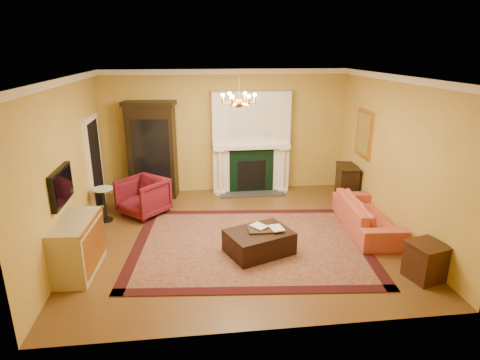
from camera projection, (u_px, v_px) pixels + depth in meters
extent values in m
cube|color=brown|center=(239.00, 236.00, 7.76)|extent=(6.00, 5.50, 0.02)
cube|color=silver|center=(239.00, 76.00, 6.82)|extent=(6.00, 5.50, 0.02)
cube|color=gold|center=(226.00, 132.00, 9.90)|extent=(6.00, 0.02, 3.00)
cube|color=gold|center=(266.00, 224.00, 4.69)|extent=(6.00, 0.02, 3.00)
cube|color=gold|center=(67.00, 167.00, 6.95)|extent=(0.02, 5.50, 3.00)
cube|color=gold|center=(396.00, 156.00, 7.63)|extent=(0.02, 5.50, 3.00)
cube|color=white|center=(251.00, 142.00, 9.88)|extent=(1.90, 0.32, 2.50)
cube|color=silver|center=(252.00, 119.00, 9.53)|extent=(1.10, 0.01, 0.80)
cube|color=black|center=(252.00, 172.00, 9.94)|extent=(1.10, 0.02, 1.10)
cube|color=black|center=(252.00, 175.00, 9.97)|extent=(0.70, 0.02, 0.75)
cube|color=#333333|center=(252.00, 193.00, 9.99)|extent=(1.60, 0.50, 0.04)
cube|color=white|center=(251.00, 146.00, 9.85)|extent=(1.90, 0.44, 0.10)
cylinder|color=white|center=(220.00, 171.00, 9.83)|extent=(0.14, 0.14, 1.18)
cylinder|color=white|center=(282.00, 169.00, 10.01)|extent=(0.14, 0.14, 1.18)
cube|color=white|center=(225.00, 72.00, 9.40)|extent=(6.00, 0.08, 0.12)
cube|color=white|center=(58.00, 82.00, 6.51)|extent=(0.08, 5.50, 0.12)
cube|color=white|center=(403.00, 79.00, 7.18)|extent=(0.08, 5.50, 0.12)
cube|color=white|center=(95.00, 165.00, 8.70)|extent=(0.08, 1.05, 2.10)
cube|color=black|center=(96.00, 166.00, 8.71)|extent=(0.02, 0.85, 1.95)
cube|color=black|center=(61.00, 186.00, 6.44)|extent=(0.08, 0.95, 0.58)
cube|color=black|center=(64.00, 186.00, 6.44)|extent=(0.01, 0.85, 0.48)
cube|color=gold|center=(364.00, 134.00, 8.90)|extent=(0.05, 0.76, 1.05)
cube|color=white|center=(363.00, 134.00, 8.90)|extent=(0.01, 0.62, 0.90)
cylinder|color=gold|center=(239.00, 89.00, 6.89)|extent=(0.03, 0.03, 0.40)
sphere|color=gold|center=(239.00, 103.00, 6.97)|extent=(0.16, 0.16, 0.16)
sphere|color=#FFE5B2|center=(255.00, 95.00, 6.95)|extent=(0.07, 0.07, 0.07)
sphere|color=#FFE5B2|center=(245.00, 93.00, 7.17)|extent=(0.07, 0.07, 0.07)
sphere|color=#FFE5B2|center=(229.00, 94.00, 7.13)|extent=(0.07, 0.07, 0.07)
sphere|color=#FFE5B2|center=(223.00, 95.00, 6.89)|extent=(0.07, 0.07, 0.07)
sphere|color=#FFE5B2|center=(232.00, 97.00, 6.68)|extent=(0.07, 0.07, 0.07)
sphere|color=#FFE5B2|center=(249.00, 97.00, 6.71)|extent=(0.07, 0.07, 0.07)
cube|color=#4F1120|center=(250.00, 244.00, 7.43)|extent=(4.58, 3.61, 0.02)
cube|color=black|center=(152.00, 152.00, 9.56)|extent=(1.16, 0.64, 2.21)
imported|color=maroon|center=(143.00, 195.00, 8.64)|extent=(1.19, 1.19, 0.89)
cylinder|color=black|center=(106.00, 220.00, 8.45)|extent=(0.28, 0.28, 0.04)
cylinder|color=black|center=(104.00, 204.00, 8.34)|extent=(0.06, 0.06, 0.65)
cylinder|color=white|center=(103.00, 189.00, 8.24)|extent=(0.41, 0.41, 0.03)
cube|color=#C1B08D|center=(77.00, 246.00, 6.41)|extent=(0.63, 1.22, 0.89)
imported|color=#C7423F|center=(367.00, 210.00, 7.91)|extent=(0.78, 2.15, 0.83)
cube|color=#3B1B10|center=(426.00, 262.00, 6.25)|extent=(0.60, 0.60, 0.57)
cube|color=black|center=(347.00, 183.00, 9.53)|extent=(0.53, 0.79, 0.81)
cube|color=black|center=(259.00, 242.00, 7.05)|extent=(1.29, 1.13, 0.40)
cube|color=black|center=(261.00, 229.00, 7.03)|extent=(0.46, 0.36, 0.03)
imported|color=gray|center=(255.00, 221.00, 6.98)|extent=(0.19, 0.15, 0.29)
imported|color=gray|center=(271.00, 222.00, 6.94)|extent=(0.22, 0.06, 0.29)
cylinder|color=gray|center=(227.00, 143.00, 9.75)|extent=(0.12, 0.12, 0.09)
cone|color=#103E14|center=(227.00, 133.00, 9.68)|extent=(0.17, 0.17, 0.36)
cylinder|color=gray|center=(281.00, 141.00, 9.90)|extent=(0.10, 0.10, 0.08)
cone|color=#103E14|center=(281.00, 134.00, 9.84)|extent=(0.15, 0.15, 0.31)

